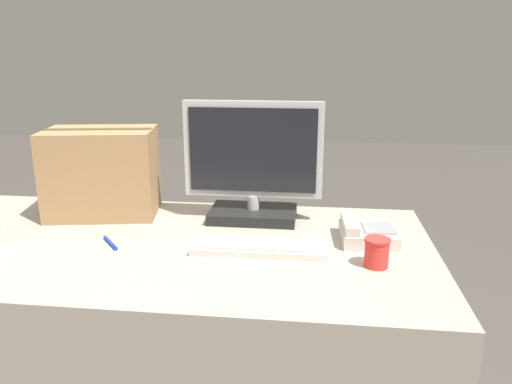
# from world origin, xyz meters

# --- Properties ---
(office_desk) EXTENTS (1.80, 0.90, 0.73)m
(office_desk) POSITION_xyz_m (0.00, 0.00, 0.36)
(office_desk) COLOR #A89E8E
(office_desk) RESTS_ON ground_plane
(monitor) EXTENTS (0.51, 0.21, 0.44)m
(monitor) POSITION_xyz_m (0.28, 0.27, 0.92)
(monitor) COLOR black
(monitor) RESTS_ON office_desk
(keyboard) EXTENTS (0.43, 0.15, 0.03)m
(keyboard) POSITION_xyz_m (0.34, -0.03, 0.74)
(keyboard) COLOR beige
(keyboard) RESTS_ON office_desk
(desk_phone) EXTENTS (0.19, 0.20, 0.07)m
(desk_phone) POSITION_xyz_m (0.68, 0.09, 0.76)
(desk_phone) COLOR beige
(desk_phone) RESTS_ON office_desk
(paper_cup_right) EXTENTS (0.08, 0.08, 0.09)m
(paper_cup_right) POSITION_xyz_m (0.69, -0.11, 0.77)
(paper_cup_right) COLOR red
(paper_cup_right) RESTS_ON office_desk
(cardboard_box) EXTENTS (0.44, 0.33, 0.33)m
(cardboard_box) POSITION_xyz_m (-0.30, 0.27, 0.89)
(cardboard_box) COLOR #9E754C
(cardboard_box) RESTS_ON office_desk
(pen_marker) EXTENTS (0.09, 0.10, 0.01)m
(pen_marker) POSITION_xyz_m (-0.15, -0.04, 0.73)
(pen_marker) COLOR #1933B2
(pen_marker) RESTS_ON office_desk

